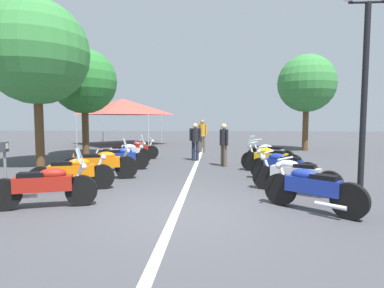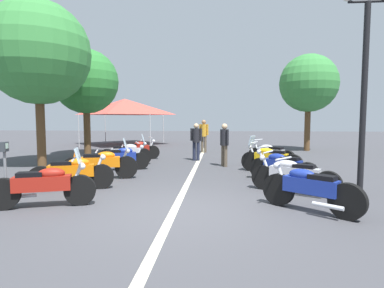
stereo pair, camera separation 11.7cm
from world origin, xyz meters
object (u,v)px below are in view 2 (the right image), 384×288
(bystander_1, at_px, (224,142))
(event_tent, at_px, (125,107))
(motorcycle_right_row_1, at_px, (293,175))
(roadside_tree_2, at_px, (38,53))
(traffic_cone_0, at_px, (75,161))
(bystander_2, at_px, (204,133))
(motorcycle_right_row_2, at_px, (282,166))
(motorcycle_left_row_4, at_px, (126,153))
(street_lamp_twin_globe, at_px, (366,54))
(roadside_tree_1, at_px, (309,84))
(motorcycle_left_row_1, at_px, (72,172))
(motorcycle_right_row_4, at_px, (270,154))
(motorcycle_right_row_3, at_px, (270,159))
(bystander_0, at_px, (196,139))
(motorcycle_right_row_0, at_px, (309,188))
(roadside_tree_0, at_px, (86,82))
(motorcycle_left_row_2, at_px, (101,163))
(motorcycle_left_row_0, at_px, (44,185))
(motorcycle_left_row_5, at_px, (136,150))
(parking_meter, at_px, (5,159))
(motorcycle_left_row_3, at_px, (121,158))

(bystander_1, xyz_separation_m, event_tent, (9.57, 6.79, 1.70))
(motorcycle_right_row_1, height_order, roadside_tree_2, roadside_tree_2)
(traffic_cone_0, distance_m, bystander_2, 7.43)
(motorcycle_right_row_2, xyz_separation_m, roadside_tree_2, (2.17, 8.49, 3.77))
(motorcycle_left_row_4, bearing_deg, street_lamp_twin_globe, -45.63)
(traffic_cone_0, xyz_separation_m, roadside_tree_1, (7.38, -10.13, 3.48))
(motorcycle_left_row_1, bearing_deg, motorcycle_right_row_4, 20.68)
(motorcycle_right_row_3, xyz_separation_m, bystander_0, (2.83, 2.69, 0.46))
(motorcycle_right_row_0, height_order, roadside_tree_0, roadside_tree_0)
(motorcycle_left_row_2, xyz_separation_m, bystander_0, (4.39, -2.52, 0.46))
(motorcycle_left_row_0, bearing_deg, bystander_1, 38.06)
(motorcycle_right_row_0, height_order, street_lamp_twin_globe, street_lamp_twin_globe)
(motorcycle_right_row_1, height_order, bystander_1, bystander_1)
(motorcycle_right_row_2, bearing_deg, motorcycle_right_row_1, 126.63)
(motorcycle_left_row_4, xyz_separation_m, roadside_tree_1, (6.09, -8.62, 3.30))
(event_tent, bearing_deg, motorcycle_left_row_5, -159.68)
(motorcycle_right_row_0, relative_size, bystander_2, 0.94)
(bystander_0, bearing_deg, motorcycle_right_row_0, 36.60)
(motorcycle_right_row_4, relative_size, roadside_tree_2, 0.27)
(motorcycle_right_row_2, bearing_deg, motorcycle_right_row_4, -56.84)
(motorcycle_left_row_0, relative_size, motorcycle_right_row_1, 1.04)
(motorcycle_left_row_0, distance_m, bystander_1, 6.93)
(bystander_1, bearing_deg, traffic_cone_0, -19.26)
(street_lamp_twin_globe, height_order, roadside_tree_1, roadside_tree_1)
(motorcycle_left_row_4, bearing_deg, parking_meter, -117.52)
(roadside_tree_1, bearing_deg, motorcycle_right_row_2, 160.71)
(traffic_cone_0, bearing_deg, motorcycle_right_row_4, -79.00)
(motorcycle_left_row_2, xyz_separation_m, motorcycle_right_row_2, (0.05, -5.30, -0.02))
(bystander_2, bearing_deg, roadside_tree_1, -56.99)
(parking_meter, xyz_separation_m, roadside_tree_1, (11.49, -9.77, 2.87))
(motorcycle_left_row_4, distance_m, motorcycle_right_row_4, 5.62)
(parking_meter, xyz_separation_m, bystander_0, (6.77, -3.83, 0.04))
(motorcycle_left_row_0, height_order, roadside_tree_1, roadside_tree_1)
(motorcycle_right_row_1, xyz_separation_m, motorcycle_right_row_4, (4.43, -0.16, 0.01))
(motorcycle_left_row_2, relative_size, bystander_0, 1.34)
(event_tent, bearing_deg, motorcycle_left_row_4, -162.66)
(bystander_0, relative_size, roadside_tree_1, 0.30)
(bystander_2, relative_size, roadside_tree_2, 0.29)
(bystander_1, relative_size, event_tent, 0.32)
(traffic_cone_0, bearing_deg, motorcycle_left_row_5, -28.80)
(motorcycle_right_row_2, bearing_deg, parking_meter, 56.56)
(motorcycle_right_row_3, height_order, bystander_1, bystander_1)
(motorcycle_left_row_0, relative_size, bystander_1, 1.24)
(motorcycle_right_row_4, height_order, traffic_cone_0, motorcycle_right_row_4)
(motorcycle_left_row_1, xyz_separation_m, parking_meter, (-0.94, 1.11, 0.44))
(motorcycle_left_row_4, height_order, bystander_0, bystander_0)
(motorcycle_left_row_5, bearing_deg, street_lamp_twin_globe, -64.24)
(roadside_tree_0, bearing_deg, motorcycle_left_row_3, -143.82)
(motorcycle_right_row_4, bearing_deg, motorcycle_left_row_5, 25.48)
(motorcycle_left_row_5, distance_m, bystander_0, 2.72)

